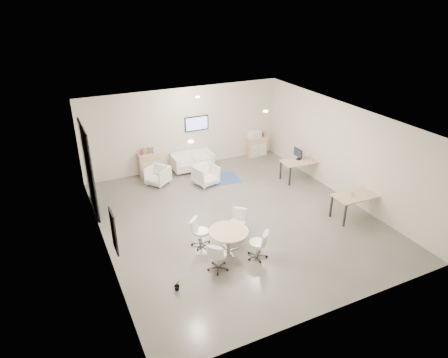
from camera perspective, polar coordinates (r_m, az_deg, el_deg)
room_shell at (r=11.90m, az=1.87°, el=1.03°), size 9.60×10.60×4.80m
glass_door at (r=13.16m, az=-18.89°, el=1.61°), size 0.09×1.90×2.85m
artwork at (r=9.49m, az=-15.47°, el=-7.26°), size 0.05×0.54×1.04m
wall_tv at (r=15.84m, az=-3.94°, el=7.93°), size 0.98×0.06×0.58m
ceiling_spots at (r=11.97m, az=-0.73°, el=9.26°), size 3.14×4.14×0.03m
sideboard_left at (r=15.53m, az=-10.59°, el=2.04°), size 0.81×0.42×0.91m
sideboard_right at (r=17.21m, az=4.67°, el=4.67°), size 0.84×0.41×0.84m
books at (r=15.31m, az=-10.91°, el=3.96°), size 0.47×0.14×0.22m
printer at (r=16.96m, az=4.35°, el=6.45°), size 0.54×0.47×0.35m
loveseat at (r=15.89m, az=-4.55°, el=2.48°), size 1.61×0.81×0.60m
blue_rug at (r=15.11m, az=-0.72°, el=-0.05°), size 1.60×1.16×0.01m
armchair_left at (r=14.81m, az=-9.46°, el=0.62°), size 0.99×1.00×0.76m
armchair_right at (r=14.61m, az=-2.61°, el=0.69°), size 0.92×0.89×0.79m
desk_rear at (r=15.16m, az=10.91°, el=2.31°), size 1.49×0.84×0.75m
desk_front at (r=13.06m, az=18.44°, el=-2.45°), size 1.51×0.80×0.77m
monitor at (r=15.13m, az=10.55°, el=3.58°), size 0.20×0.50×0.44m
round_table at (r=10.85m, az=0.66°, el=-7.81°), size 1.08×1.08×0.66m
meeting_chairs at (r=10.94m, az=0.65°, el=-8.52°), size 1.97×1.97×0.82m
plant_cabinet at (r=17.15m, az=5.51°, el=6.43°), size 0.33×0.35×0.21m
plant_floor at (r=9.97m, az=-6.65°, el=-15.15°), size 0.23×0.34×0.14m
cup at (r=12.87m, az=17.86°, el=-2.09°), size 0.13×0.10×0.12m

